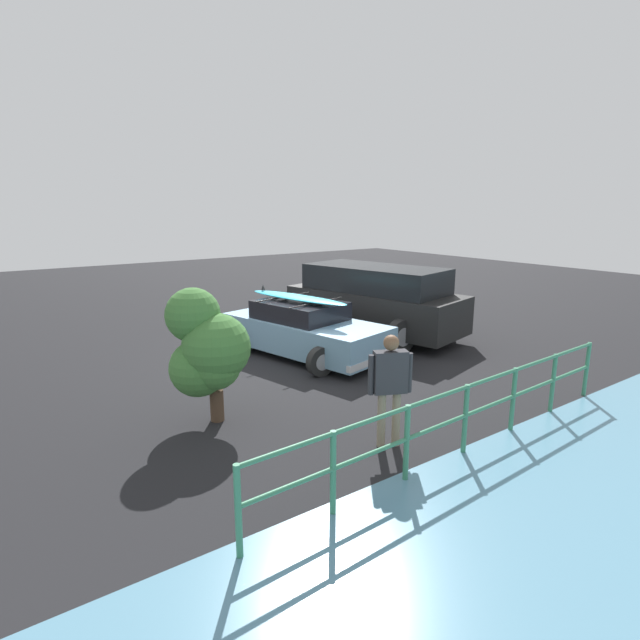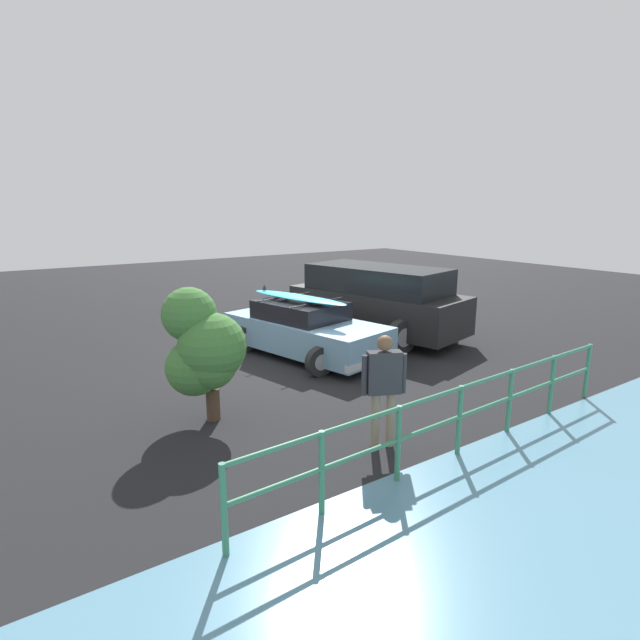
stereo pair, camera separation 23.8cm
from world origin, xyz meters
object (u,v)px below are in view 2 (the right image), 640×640
suv_car (376,300)px  bush_near_right (425,299)px  sedan_car (304,329)px  person_bystander (384,381)px  bush_near_left (203,348)px

suv_car → bush_near_right: suv_car is taller
sedan_car → suv_car: (-2.51, -0.42, 0.35)m
suv_car → bush_near_right: 1.44m
person_bystander → bush_near_right: 7.02m
person_bystander → bush_near_left: bearing=-51.3°
person_bystander → bush_near_right: (-5.39, -4.49, -0.07)m
suv_car → bush_near_right: (-1.38, 0.40, -0.04)m
bush_near_right → bush_near_left: bearing=17.6°
person_bystander → bush_near_right: size_ratio=0.95×
suv_car → bush_near_left: (5.79, 2.67, 0.26)m
sedan_car → person_bystander: size_ratio=2.58×
suv_car → bush_near_left: size_ratio=2.32×
person_bystander → sedan_car: bearing=-108.5°
sedan_car → suv_car: suv_car is taller
suv_car → person_bystander: suv_car is taller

